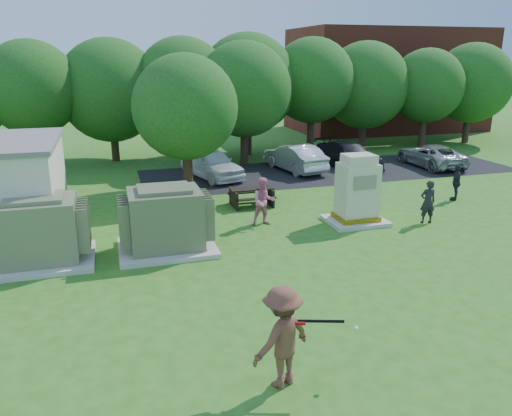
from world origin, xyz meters
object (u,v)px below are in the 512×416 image
object	(u,v)px
car_silver_a	(295,158)
generator_cabinet	(357,193)
person_walking_right	(456,182)
car_white	(212,163)
person_by_generator	(428,202)
car_dark	(348,155)
person_at_picnic	(264,202)
transformer_left	(38,232)
batter	(282,337)
car_silver_b	(431,155)
picnic_table	(252,195)
transformer_right	(166,221)

from	to	relation	value
car_silver_a	generator_cabinet	bearing A→B (deg)	73.59
person_walking_right	car_white	distance (m)	11.49
person_by_generator	car_dark	size ratio (longest dim) A/B	0.34
generator_cabinet	car_silver_a	xyz separation A→B (m)	(0.91, 8.78, -0.40)
person_at_picnic	car_silver_a	world-z (taller)	person_at_picnic
generator_cabinet	person_walking_right	size ratio (longest dim) A/B	1.66
transformer_left	person_walking_right	bearing A→B (deg)	8.11
batter	car_white	bearing A→B (deg)	-121.15
car_silver_a	car_dark	world-z (taller)	car_silver_a
person_walking_right	car_silver_b	bearing A→B (deg)	-163.63
picnic_table	person_walking_right	distance (m)	8.74
generator_cabinet	car_white	world-z (taller)	generator_cabinet
generator_cabinet	car_silver_a	distance (m)	8.84
transformer_right	picnic_table	bearing A→B (deg)	45.35
car_silver_b	picnic_table	bearing A→B (deg)	21.53
transformer_right	person_walking_right	bearing A→B (deg)	10.46
person_by_generator	car_white	xyz separation A→B (m)	(-6.16, 9.25, -0.06)
transformer_left	generator_cabinet	xyz separation A→B (m)	(10.71, 0.77, 0.15)
person_at_picnic	picnic_table	bearing A→B (deg)	88.15
batter	car_white	distance (m)	16.82
person_walking_right	car_dark	bearing A→B (deg)	-126.10
transformer_left	transformer_right	distance (m)	3.70
generator_cabinet	transformer_left	bearing A→B (deg)	-175.89
car_dark	transformer_left	bearing A→B (deg)	-156.73
transformer_right	person_by_generator	world-z (taller)	transformer_right
transformer_right	car_silver_a	bearing A→B (deg)	50.30
transformer_right	car_silver_a	distance (m)	12.42
person_at_picnic	car_dark	world-z (taller)	person_at_picnic
generator_cabinet	car_silver_a	world-z (taller)	generator_cabinet
person_at_picnic	car_white	world-z (taller)	person_at_picnic
batter	car_silver_b	bearing A→B (deg)	-155.98
transformer_left	picnic_table	size ratio (longest dim) A/B	1.72
picnic_table	car_silver_b	distance (m)	12.52
transformer_left	car_dark	bearing A→B (deg)	32.94
generator_cabinet	person_by_generator	xyz separation A→B (m)	(2.49, -0.76, -0.32)
car_silver_a	car_silver_b	bearing A→B (deg)	161.78
batter	person_by_generator	size ratio (longest dim) A/B	1.24
transformer_right	picnic_table	distance (m)	5.61
batter	person_at_picnic	bearing A→B (deg)	-129.17
picnic_table	car_silver_a	xyz separation A→B (m)	(4.00, 5.57, 0.26)
generator_cabinet	person_by_generator	distance (m)	2.62
car_silver_a	person_at_picnic	bearing A→B (deg)	51.70
picnic_table	car_silver_b	world-z (taller)	car_silver_b
car_silver_b	transformer_right	bearing A→B (deg)	28.92
transformer_left	car_silver_b	size ratio (longest dim) A/B	0.67
car_white	car_silver_a	distance (m)	4.59
car_silver_a	car_dark	xyz separation A→B (m)	(3.16, 0.03, -0.04)
picnic_table	batter	distance (m)	11.73
transformer_left	person_at_picnic	xyz separation A→B (m)	(7.38, 1.50, -0.09)
transformer_left	person_at_picnic	bearing A→B (deg)	11.50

